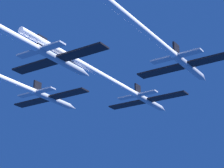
# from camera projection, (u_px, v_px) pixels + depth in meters

# --- Properties ---
(jet_lead) EXTENTS (17.90, 45.58, 2.97)m
(jet_lead) POSITION_uv_depth(u_px,v_px,m) (120.00, 85.00, 81.57)
(jet_lead) COLOR #B2BAC6
(jet_left_wing) EXTENTS (17.90, 42.23, 2.97)m
(jet_left_wing) POSITION_uv_depth(u_px,v_px,m) (17.00, 84.00, 79.23)
(jet_left_wing) COLOR #B2BAC6
(jet_right_wing) EXTENTS (17.90, 49.35, 2.97)m
(jet_right_wing) POSITION_uv_depth(u_px,v_px,m) (151.00, 36.00, 61.85)
(jet_right_wing) COLOR #B2BAC6
(jet_slot) EXTENTS (17.90, 42.22, 2.97)m
(jet_slot) POSITION_uv_depth(u_px,v_px,m) (15.00, 36.00, 59.98)
(jet_slot) COLOR #B2BAC6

